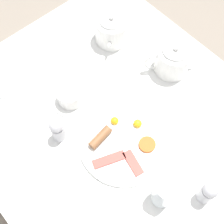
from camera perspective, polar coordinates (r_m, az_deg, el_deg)
name	(u,v)px	position (r m, az deg, el deg)	size (l,w,h in m)	color
ground_plane	(112,173)	(1.78, 0.00, -11.05)	(8.00, 8.00, 0.00)	gray
table	(112,123)	(1.16, 0.00, -2.02)	(0.95, 1.07, 0.73)	white
breakfast_plate	(123,142)	(1.04, 2.01, -5.45)	(0.30, 0.30, 0.04)	white
teapot_near	(112,30)	(1.24, -0.06, 14.85)	(0.17, 0.16, 0.13)	white
teapot_far	(173,60)	(1.17, 11.13, 9.28)	(0.19, 0.14, 0.13)	white
teacup_with_saucer_right	(70,96)	(1.11, -7.60, 2.89)	(0.14, 0.14, 0.07)	white
water_glass_tall	(164,193)	(0.95, 9.47, -14.38)	(0.06, 0.06, 0.13)	white
pepper_grinder	(57,130)	(1.02, -9.95, -3.17)	(0.05, 0.05, 0.11)	#BCBCC1
salt_grinder	(208,192)	(0.99, 17.12, -13.87)	(0.05, 0.05, 0.11)	#BCBCC1
fork_by_plate	(222,156)	(1.10, 19.40, -7.57)	(0.08, 0.16, 0.00)	silver
knife_by_plate	(8,151)	(1.09, -18.48, -6.83)	(0.15, 0.15, 0.00)	silver
spoon_for_tea	(65,221)	(1.00, -8.55, -19.17)	(0.09, 0.13, 0.00)	silver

